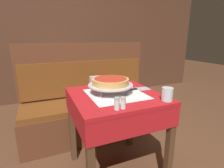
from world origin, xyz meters
name	(u,v)px	position (x,y,z in m)	size (l,w,h in m)	color
dining_table_front	(116,107)	(0.00, 0.00, 0.62)	(0.70, 0.70, 0.74)	red
dining_table_rear	(65,71)	(-0.15, 1.74, 0.64)	(0.68, 0.68, 0.75)	red
booth_bench	(90,109)	(-0.01, 0.74, 0.32)	(1.59, 0.52, 1.11)	brown
back_wall_panel	(67,36)	(0.00, 2.26, 1.20)	(6.00, 0.04, 2.40)	#4C2D1E
pizza_pan_stand	(111,85)	(-0.03, 0.03, 0.80)	(0.36, 0.36, 0.07)	#ADADB2
deep_dish_pizza	(111,81)	(-0.03, 0.03, 0.84)	(0.29, 0.29, 0.05)	tan
pizza_server	(134,89)	(0.19, 0.04, 0.74)	(0.31, 0.10, 0.01)	#BCBCC1
water_glass_near	(167,94)	(0.27, -0.29, 0.79)	(0.08, 0.08, 0.10)	silver
salt_shaker	(117,104)	(-0.13, -0.29, 0.78)	(0.04, 0.04, 0.08)	silver
pepper_shaker	(123,103)	(-0.08, -0.29, 0.78)	(0.04, 0.04, 0.08)	silver
napkin_holder	(95,81)	(-0.08, 0.30, 0.78)	(0.10, 0.05, 0.09)	#B2B2B7
condiment_caddy	(66,61)	(-0.11, 1.78, 0.80)	(0.12, 0.12, 0.17)	black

